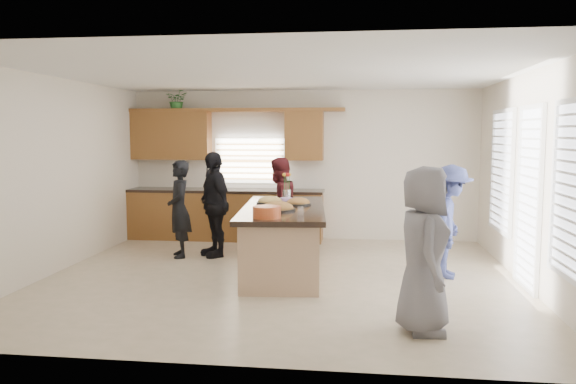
# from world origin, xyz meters

# --- Properties ---
(floor) EXTENTS (6.50, 6.50, 0.00)m
(floor) POSITION_xyz_m (0.00, 0.00, 0.00)
(floor) COLOR beige
(floor) RESTS_ON ground
(room_shell) EXTENTS (6.52, 6.02, 2.81)m
(room_shell) POSITION_xyz_m (0.00, 0.00, 1.90)
(room_shell) COLOR silver
(room_shell) RESTS_ON ground
(back_cabinetry) EXTENTS (4.08, 0.66, 2.46)m
(back_cabinetry) POSITION_xyz_m (-1.47, 2.73, 0.91)
(back_cabinetry) COLOR brown
(back_cabinetry) RESTS_ON ground
(right_wall_glazing) EXTENTS (0.06, 4.00, 2.25)m
(right_wall_glazing) POSITION_xyz_m (3.22, -0.13, 1.34)
(right_wall_glazing) COLOR white
(right_wall_glazing) RESTS_ON ground
(island) EXTENTS (1.37, 2.79, 0.95)m
(island) POSITION_xyz_m (-0.00, 0.32, 0.45)
(island) COLOR tan
(island) RESTS_ON ground
(platter_front) EXTENTS (0.48, 0.48, 0.19)m
(platter_front) POSITION_xyz_m (-0.03, -0.05, 0.98)
(platter_front) COLOR black
(platter_front) RESTS_ON island
(platter_mid) EXTENTS (0.38, 0.38, 0.16)m
(platter_mid) POSITION_xyz_m (0.18, 0.60, 0.98)
(platter_mid) COLOR black
(platter_mid) RESTS_ON island
(platter_back) EXTENTS (0.41, 0.41, 0.17)m
(platter_back) POSITION_xyz_m (-0.26, 0.70, 0.98)
(platter_back) COLOR black
(platter_back) RESTS_ON island
(salad_bowl) EXTENTS (0.35, 0.35, 0.15)m
(salad_bowl) POSITION_xyz_m (-0.07, -0.75, 1.03)
(salad_bowl) COLOR #CD5325
(salad_bowl) RESTS_ON island
(clear_cup) EXTENTS (0.08, 0.08, 0.11)m
(clear_cup) POSITION_xyz_m (0.33, -0.48, 1.01)
(clear_cup) COLOR white
(clear_cup) RESTS_ON island
(plate_stack) EXTENTS (0.19, 0.19, 0.04)m
(plate_stack) POSITION_xyz_m (-0.06, 1.08, 0.97)
(plate_stack) COLOR #C799DF
(plate_stack) RESTS_ON island
(flower_vase) EXTENTS (0.14, 0.14, 0.42)m
(flower_vase) POSITION_xyz_m (-0.09, 1.35, 1.16)
(flower_vase) COLOR silver
(flower_vase) RESTS_ON island
(potted_plant) EXTENTS (0.43, 0.39, 0.44)m
(potted_plant) POSITION_xyz_m (-2.36, 2.82, 2.62)
(potted_plant) COLOR #2D712D
(potted_plant) RESTS_ON back_cabinetry
(woman_left_back) EXTENTS (0.58, 0.68, 1.57)m
(woman_left_back) POSITION_xyz_m (-1.80, 1.11, 0.78)
(woman_left_back) COLOR black
(woman_left_back) RESTS_ON ground
(woman_left_mid) EXTENTS (0.88, 0.96, 1.59)m
(woman_left_mid) POSITION_xyz_m (-0.29, 1.81, 0.80)
(woman_left_mid) COLOR maroon
(woman_left_mid) RESTS_ON ground
(woman_left_front) EXTENTS (0.93, 1.05, 1.71)m
(woman_left_front) POSITION_xyz_m (-1.27, 1.25, 0.85)
(woman_left_front) COLOR black
(woman_left_front) RESTS_ON ground
(woman_right_back) EXTENTS (0.80, 1.12, 1.57)m
(woman_right_back) POSITION_xyz_m (2.32, 0.33, 0.79)
(woman_right_back) COLOR navy
(woman_right_back) RESTS_ON ground
(woman_right_front) EXTENTS (0.55, 0.83, 1.68)m
(woman_right_front) POSITION_xyz_m (1.71, -1.93, 0.84)
(woman_right_front) COLOR slate
(woman_right_front) RESTS_ON ground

